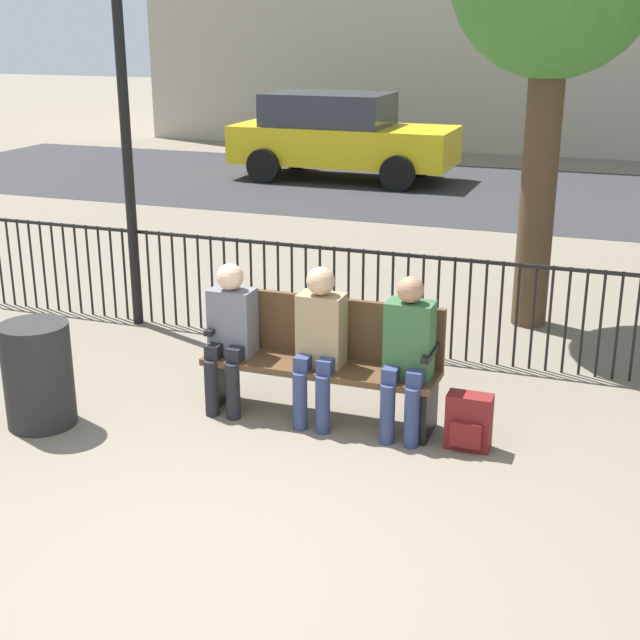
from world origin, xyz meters
TOP-DOWN VIEW (x-y plane):
  - ground_plane at (0.00, 0.00)m, footprint 80.00×80.00m
  - park_bench at (0.00, 2.20)m, footprint 1.81×0.45m
  - seated_person_0 at (-0.72, 2.07)m, footprint 0.34×0.39m
  - seated_person_1 at (0.01, 2.07)m, footprint 0.34×0.39m
  - seated_person_2 at (0.69, 2.07)m, footprint 0.34×0.39m
  - backpack at (1.16, 2.01)m, footprint 0.32×0.21m
  - fence_railing at (-0.02, 3.72)m, footprint 9.01×0.03m
  - lamp_post at (-2.51, 3.65)m, footprint 0.28×0.28m
  - street_surface at (0.00, 12.00)m, footprint 24.00×6.00m
  - parked_car_0 at (-3.37, 12.53)m, footprint 4.20×1.94m
  - trash_bin at (-1.95, 1.32)m, footprint 0.51×0.51m

SIDE VIEW (x-z plane):
  - ground_plane at x=0.00m, z-range 0.00..0.00m
  - street_surface at x=0.00m, z-range 0.00..0.01m
  - backpack at x=1.16m, z-range 0.00..0.41m
  - trash_bin at x=-1.95m, z-range 0.00..0.80m
  - park_bench at x=0.00m, z-range 0.04..0.96m
  - fence_railing at x=-0.02m, z-range 0.08..1.03m
  - seated_person_0 at x=-0.72m, z-range 0.07..1.24m
  - seated_person_2 at x=0.69m, z-range 0.07..1.27m
  - seated_person_1 at x=0.01m, z-range 0.07..1.29m
  - parked_car_0 at x=-3.37m, z-range 0.03..1.65m
  - lamp_post at x=-2.51m, z-range 0.58..4.10m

